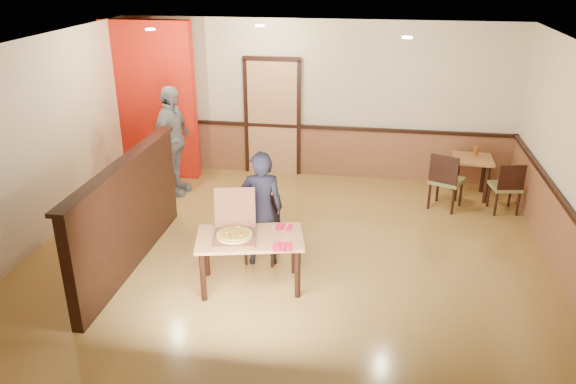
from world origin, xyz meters
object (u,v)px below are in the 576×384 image
object	(u,v)px
side_chair_right	(507,186)
passerby	(172,141)
side_table	(471,167)
pizza_box	(235,232)
side_chair_left	(446,179)
diner_chair	(263,225)
main_table	(250,244)
diner	(261,209)
condiment	(476,151)

from	to	relation	value
side_chair_right	passerby	distance (m)	5.44
side_table	pizza_box	xyz separation A→B (m)	(-3.21, -3.37, 0.23)
side_chair_left	pizza_box	world-z (taller)	pizza_box
passerby	side_chair_left	bearing A→B (deg)	-80.85
diner_chair	passerby	size ratio (longest dim) A/B	0.47
main_table	side_chair_left	size ratio (longest dim) A/B	1.48
side_chair_left	diner	world-z (taller)	diner
side_chair_left	diner_chair	bearing A→B (deg)	62.48
main_table	condiment	distance (m)	4.65
passerby	diner	bearing A→B (deg)	-128.48
diner	pizza_box	distance (m)	0.66
diner_chair	passerby	bearing A→B (deg)	136.21
main_table	side_chair_left	distance (m)	3.74
diner_chair	side_chair_right	bearing A→B (deg)	31.38
main_table	diner_chair	world-z (taller)	diner_chair
diner_chair	side_chair_left	xyz separation A→B (m)	(2.55, 1.99, 0.04)
diner	passerby	world-z (taller)	passerby
main_table	condiment	size ratio (longest dim) A/B	8.34
main_table	passerby	distance (m)	3.33
side_chair_left	side_chair_right	size ratio (longest dim) A/B	1.11
side_table	passerby	size ratio (longest dim) A/B	0.37
side_chair_right	passerby	world-z (taller)	passerby
main_table	side_table	size ratio (longest dim) A/B	2.04
main_table	diner	bearing A→B (deg)	75.26
diner	side_table	bearing A→B (deg)	-150.02
diner_chair	diner	world-z (taller)	diner
diner	pizza_box	bearing A→B (deg)	59.98
diner_chair	side_chair_right	xyz separation A→B (m)	(3.49, 1.99, -0.01)
diner_chair	side_chair_left	world-z (taller)	side_chair_left
passerby	condiment	bearing A→B (deg)	-72.52
diner	condiment	world-z (taller)	diner
diner_chair	diner	xyz separation A→B (m)	(0.02, -0.14, 0.30)
side_chair_right	condiment	world-z (taller)	same
main_table	side_chair_left	bearing A→B (deg)	34.29
diner_chair	diner	size ratio (longest dim) A/B	0.56
passerby	pizza_box	bearing A→B (deg)	-138.61
diner	main_table	bearing A→B (deg)	75.39
diner	condiment	distance (m)	4.21
diner_chair	side_chair_right	world-z (taller)	diner_chair
main_table	passerby	bearing A→B (deg)	113.02
diner	passerby	bearing A→B (deg)	-59.60
side_chair_left	passerby	size ratio (longest dim) A/B	0.51
side_chair_left	side_table	distance (m)	0.78
diner_chair	side_chair_left	size ratio (longest dim) A/B	0.92
side_chair_right	diner	world-z (taller)	diner
pizza_box	side_chair_right	bearing A→B (deg)	25.60
diner_chair	side_chair_left	bearing A→B (deg)	39.64
side_table	condiment	world-z (taller)	condiment
side_chair_right	side_table	bearing A→B (deg)	-62.62
main_table	pizza_box	world-z (taller)	pizza_box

